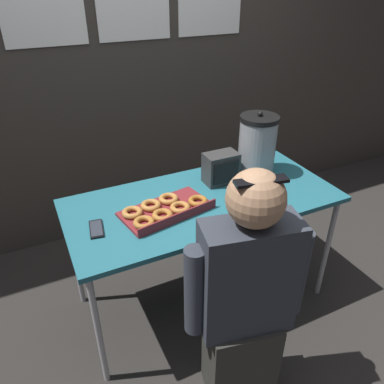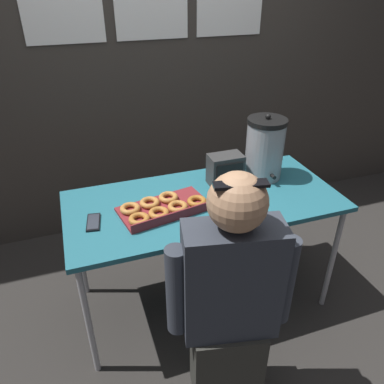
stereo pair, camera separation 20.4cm
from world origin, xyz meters
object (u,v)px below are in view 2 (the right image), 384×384
object	(u,v)px
person_seated	(230,306)
space_heater	(225,170)
donut_box	(163,208)
coffee_urn	(265,149)
cell_phone	(93,222)

from	to	relation	value
person_seated	space_heater	bearing A→B (deg)	-99.64
donut_box	coffee_urn	world-z (taller)	coffee_urn
coffee_urn	person_seated	bearing A→B (deg)	-125.52
donut_box	cell_phone	size ratio (longest dim) A/B	3.21
cell_phone	person_seated	xyz separation A→B (m)	(0.50, -0.60, -0.16)
coffee_urn	person_seated	world-z (taller)	person_seated
space_heater	person_seated	bearing A→B (deg)	-111.25
coffee_urn	cell_phone	xyz separation A→B (m)	(-1.05, -0.17, -0.18)
donut_box	coffee_urn	xyz separation A→B (m)	(0.69, 0.18, 0.17)
coffee_urn	person_seated	xyz separation A→B (m)	(-0.55, -0.77, -0.34)
donut_box	space_heater	xyz separation A→B (m)	(0.43, 0.17, 0.07)
donut_box	cell_phone	xyz separation A→B (m)	(-0.36, 0.01, -0.02)
coffee_urn	space_heater	size ratio (longest dim) A/B	2.02
donut_box	cell_phone	world-z (taller)	donut_box
coffee_urn	donut_box	bearing A→B (deg)	-165.34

